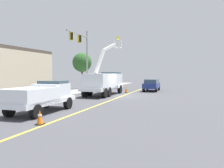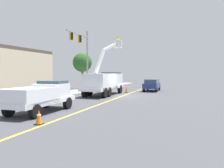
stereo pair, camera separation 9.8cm
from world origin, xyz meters
The scene contains 10 objects.
ground centered at (0.00, 0.00, 0.00)m, with size 120.00×120.00×0.00m, color #47474C.
sidewalk_far_side centered at (1.52, 7.32, 0.06)m, with size 60.00×3.60×0.12m, color #9E9E99.
lane_centre_stripe centered at (0.00, 0.00, 0.00)m, with size 50.00×0.16×0.01m, color yellow.
utility_bucket_truck centered at (1.02, 2.14, 1.61)m, with size 8.54×4.11×6.89m.
service_pickup_truck centered at (-10.90, 4.64, 1.12)m, with size 5.91×3.19×2.06m.
passing_minivan centered at (7.39, -3.74, 0.97)m, with size 5.09×2.84×1.69m.
traffic_cone_leading centered at (-14.22, 3.24, 0.38)m, with size 0.40×0.40×0.77m.
traffic_cone_mid_front centered at (4.34, -0.27, 0.42)m, with size 0.40×0.40×0.85m.
traffic_signal_mast centered at (4.60, 5.64, 5.69)m, with size 5.71×1.35×8.46m.
street_tree_right centered at (9.40, 6.88, 4.18)m, with size 2.99×2.99×5.71m.
Camera 1 is at (-25.05, -1.66, 2.65)m, focal length 36.10 mm.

